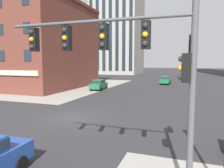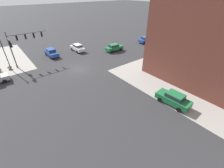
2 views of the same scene
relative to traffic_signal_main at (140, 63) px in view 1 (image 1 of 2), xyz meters
The scene contains 6 objects.
ground_plane 11.55m from the traffic_signal_main, 132.37° to the left, with size 320.00×320.00×0.00m, color #2D2D30.
sidewalk_far_corner 39.17m from the traffic_signal_main, 134.28° to the left, with size 32.00×32.00×0.02m, color gray.
traffic_signal_main is the anchor object (origin of this frame).
car_main_northbound_near 37.87m from the traffic_signal_main, 93.63° to the left, with size 2.04×4.47×1.68m.
car_main_mid 27.94m from the traffic_signal_main, 115.77° to the left, with size 2.08×4.49×1.68m.
storefront_block_near_corner 37.42m from the traffic_signal_main, 137.53° to the left, with size 23.14×19.09×15.08m.
Camera 1 is at (8.63, -14.88, 4.53)m, focal length 33.68 mm.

